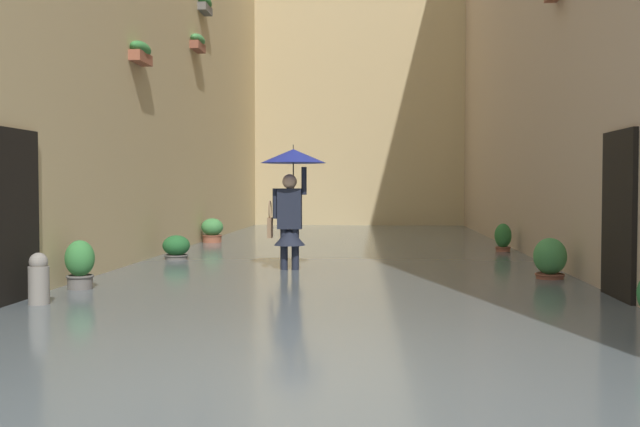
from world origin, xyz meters
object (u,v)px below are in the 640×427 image
(potted_plant_far_right, at_px, (80,270))
(mooring_bollard, at_px, (39,288))
(potted_plant_mid_left, at_px, (503,241))
(potted_plant_mid_right, at_px, (176,251))
(person_wading, at_px, (291,186))
(potted_plant_near_right, at_px, (212,234))
(potted_plant_near_left, at_px, (550,264))

(potted_plant_far_right, distance_m, mooring_bollard, 1.23)
(potted_plant_mid_left, distance_m, potted_plant_mid_right, 6.53)
(person_wading, xyz_separation_m, potted_plant_far_right, (2.48, 2.37, -1.09))
(potted_plant_near_right, height_order, potted_plant_mid_right, potted_plant_near_right)
(potted_plant_far_right, distance_m, potted_plant_mid_right, 3.87)
(potted_plant_near_right, height_order, mooring_bollard, mooring_bollard)
(potted_plant_far_right, xyz_separation_m, potted_plant_mid_left, (-6.39, -5.91, -0.04))
(potted_plant_near_left, height_order, mooring_bollard, same)
(mooring_bollard, bearing_deg, potted_plant_far_right, -88.26)
(person_wading, relative_size, mooring_bollard, 2.77)
(potted_plant_near_left, xyz_separation_m, mooring_bollard, (6.28, 2.79, -0.03))
(potted_plant_far_right, bearing_deg, potted_plant_mid_right, -92.74)
(potted_plant_near_right, bearing_deg, potted_plant_mid_left, 164.07)
(potted_plant_near_right, bearing_deg, potted_plant_far_right, 90.33)
(potted_plant_near_left, relative_size, potted_plant_mid_right, 1.23)
(person_wading, xyz_separation_m, potted_plant_near_right, (2.52, -5.38, -1.13))
(person_wading, distance_m, potted_plant_far_right, 3.60)
(potted_plant_near_right, bearing_deg, person_wading, 115.10)
(potted_plant_near_right, bearing_deg, potted_plant_mid_right, 93.38)
(potted_plant_mid_left, bearing_deg, potted_plant_mid_right, 18.30)
(potted_plant_near_left, bearing_deg, potted_plant_mid_right, -20.53)
(person_wading, height_order, potted_plant_far_right, person_wading)
(person_wading, height_order, mooring_bollard, person_wading)
(potted_plant_near_left, bearing_deg, potted_plant_mid_left, -90.86)
(person_wading, height_order, potted_plant_near_right, person_wading)
(potted_plant_near_right, bearing_deg, mooring_bollard, 90.52)
(potted_plant_near_left, bearing_deg, potted_plant_near_right, -44.17)
(potted_plant_near_left, xyz_separation_m, potted_plant_mid_right, (6.14, -2.30, -0.08))
(person_wading, distance_m, mooring_bollard, 4.49)
(person_wading, xyz_separation_m, potted_plant_mid_right, (2.29, -1.49, -1.20))
(person_wading, relative_size, potted_plant_near_left, 2.76)
(potted_plant_near_left, xyz_separation_m, potted_plant_near_right, (6.36, -6.18, -0.01))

